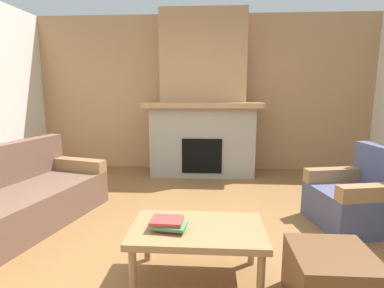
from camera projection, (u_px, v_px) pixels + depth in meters
ground at (194, 251)px, 2.77m from camera, size 9.00×9.00×0.00m
wall_back_wood_panel at (203, 94)px, 5.47m from camera, size 6.00×0.12×2.70m
fireplace at (203, 106)px, 5.13m from camera, size 1.90×0.82×2.70m
couch at (21, 199)px, 3.26m from camera, size 1.26×1.95×0.85m
armchair at (357, 199)px, 3.24m from camera, size 0.89×0.89×0.85m
coffee_table at (198, 234)px, 2.29m from camera, size 1.00×0.60×0.43m
ottoman at (331, 280)px, 2.02m from camera, size 0.52×0.52×0.40m
book_stack_near_edge at (168, 224)px, 2.24m from camera, size 0.28×0.21×0.08m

